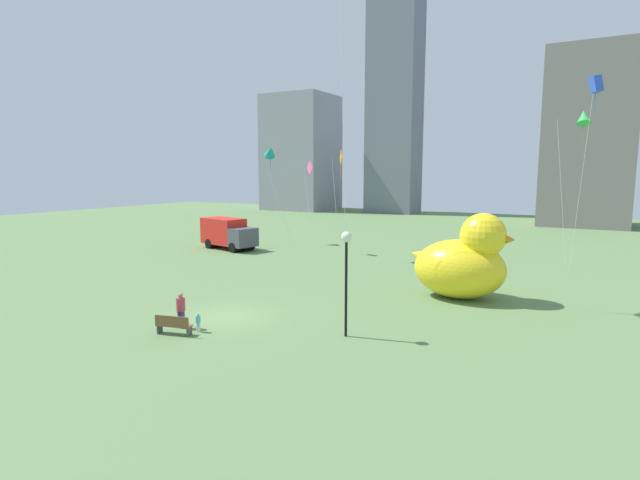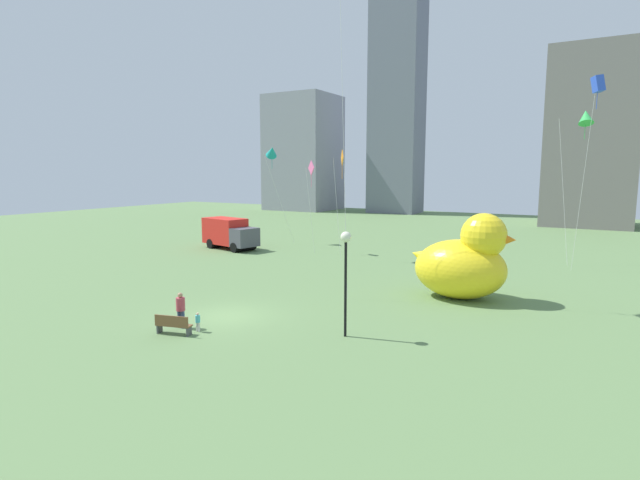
{
  "view_description": "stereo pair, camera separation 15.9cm",
  "coord_description": "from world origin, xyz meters",
  "px_view_note": "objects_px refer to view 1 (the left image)",
  "views": [
    {
      "loc": [
        15.88,
        -18.75,
        7.22
      ],
      "look_at": [
        3.57,
        3.08,
        3.75
      ],
      "focal_mm": 27.91,
      "sensor_mm": 36.0,
      "label": 1
    },
    {
      "loc": [
        16.02,
        -18.68,
        7.22
      ],
      "look_at": [
        3.57,
        3.08,
        3.75
      ],
      "focal_mm": 27.91,
      "sensor_mm": 36.0,
      "label": 2
    }
  ],
  "objects_px": {
    "kite_pink": "(310,171)",
    "kite_green": "(584,117)",
    "lamppost": "(346,257)",
    "person_child": "(198,321)",
    "kite_orange": "(341,162)",
    "box_truck": "(228,234)",
    "person_adult": "(181,309)",
    "kite_blue": "(596,86)",
    "giant_inflatable_duck": "(463,262)",
    "park_bench": "(173,325)",
    "kite_teal": "(270,152)"
  },
  "relations": [
    {
      "from": "person_adult",
      "to": "box_truck",
      "type": "distance_m",
      "value": 23.85
    },
    {
      "from": "lamppost",
      "to": "person_adult",
      "type": "bearing_deg",
      "value": -159.32
    },
    {
      "from": "park_bench",
      "to": "kite_pink",
      "type": "distance_m",
      "value": 24.45
    },
    {
      "from": "kite_pink",
      "to": "person_adult",
      "type": "bearing_deg",
      "value": -74.86
    },
    {
      "from": "box_truck",
      "to": "kite_pink",
      "type": "xyz_separation_m",
      "value": [
        7.69,
        2.1,
        5.83
      ]
    },
    {
      "from": "person_child",
      "to": "box_truck",
      "type": "height_order",
      "value": "box_truck"
    },
    {
      "from": "giant_inflatable_duck",
      "to": "kite_blue",
      "type": "height_order",
      "value": "kite_blue"
    },
    {
      "from": "kite_teal",
      "to": "kite_orange",
      "type": "distance_m",
      "value": 11.8
    },
    {
      "from": "kite_orange",
      "to": "kite_blue",
      "type": "relative_size",
      "value": 0.65
    },
    {
      "from": "kite_blue",
      "to": "kite_green",
      "type": "bearing_deg",
      "value": 101.66
    },
    {
      "from": "lamppost",
      "to": "box_truck",
      "type": "relative_size",
      "value": 0.75
    },
    {
      "from": "kite_orange",
      "to": "lamppost",
      "type": "bearing_deg",
      "value": -62.16
    },
    {
      "from": "kite_pink",
      "to": "kite_orange",
      "type": "distance_m",
      "value": 4.48
    },
    {
      "from": "kite_orange",
      "to": "kite_blue",
      "type": "distance_m",
      "value": 18.89
    },
    {
      "from": "person_child",
      "to": "kite_blue",
      "type": "distance_m",
      "value": 31.04
    },
    {
      "from": "kite_green",
      "to": "park_bench",
      "type": "bearing_deg",
      "value": -117.02
    },
    {
      "from": "lamppost",
      "to": "kite_orange",
      "type": "distance_m",
      "value": 19.88
    },
    {
      "from": "kite_orange",
      "to": "kite_green",
      "type": "xyz_separation_m",
      "value": [
        16.92,
        7.92,
        3.33
      ]
    },
    {
      "from": "box_truck",
      "to": "kite_teal",
      "type": "relative_size",
      "value": 0.62
    },
    {
      "from": "kite_pink",
      "to": "kite_orange",
      "type": "relative_size",
      "value": 0.91
    },
    {
      "from": "kite_green",
      "to": "person_child",
      "type": "bearing_deg",
      "value": -116.66
    },
    {
      "from": "kite_orange",
      "to": "kite_green",
      "type": "distance_m",
      "value": 18.98
    },
    {
      "from": "person_child",
      "to": "giant_inflatable_duck",
      "type": "bearing_deg",
      "value": 53.3
    },
    {
      "from": "giant_inflatable_duck",
      "to": "kite_green",
      "type": "bearing_deg",
      "value": 72.38
    },
    {
      "from": "person_child",
      "to": "kite_blue",
      "type": "height_order",
      "value": "kite_blue"
    },
    {
      "from": "park_bench",
      "to": "kite_pink",
      "type": "bearing_deg",
      "value": 105.56
    },
    {
      "from": "lamppost",
      "to": "kite_pink",
      "type": "xyz_separation_m",
      "value": [
        -13.05,
        19.01,
        3.7
      ]
    },
    {
      "from": "person_child",
      "to": "box_truck",
      "type": "relative_size",
      "value": 0.14
    },
    {
      "from": "person_child",
      "to": "kite_green",
      "type": "relative_size",
      "value": 0.07
    },
    {
      "from": "box_truck",
      "to": "person_adult",
      "type": "bearing_deg",
      "value": -55.34
    },
    {
      "from": "box_truck",
      "to": "kite_orange",
      "type": "distance_m",
      "value": 13.4
    },
    {
      "from": "park_bench",
      "to": "giant_inflatable_duck",
      "type": "xyz_separation_m",
      "value": [
        9.6,
        12.86,
        1.63
      ]
    },
    {
      "from": "person_adult",
      "to": "box_truck",
      "type": "xyz_separation_m",
      "value": [
        -13.56,
        19.62,
        0.52
      ]
    },
    {
      "from": "giant_inflatable_duck",
      "to": "box_truck",
      "type": "height_order",
      "value": "giant_inflatable_duck"
    },
    {
      "from": "person_adult",
      "to": "person_child",
      "type": "xyz_separation_m",
      "value": [
        1.08,
        -0.04,
        -0.43
      ]
    },
    {
      "from": "person_adult",
      "to": "kite_orange",
      "type": "relative_size",
      "value": 0.19
    },
    {
      "from": "lamppost",
      "to": "person_child",
      "type": "bearing_deg",
      "value": -155.77
    },
    {
      "from": "person_adult",
      "to": "box_truck",
      "type": "bearing_deg",
      "value": 124.66
    },
    {
      "from": "box_truck",
      "to": "kite_teal",
      "type": "bearing_deg",
      "value": 78.01
    },
    {
      "from": "lamppost",
      "to": "kite_green",
      "type": "distance_m",
      "value": 27.39
    },
    {
      "from": "kite_pink",
      "to": "kite_green",
      "type": "bearing_deg",
      "value": 16.14
    },
    {
      "from": "person_adult",
      "to": "kite_teal",
      "type": "distance_m",
      "value": 29.13
    },
    {
      "from": "person_adult",
      "to": "kite_orange",
      "type": "xyz_separation_m",
      "value": [
        -1.88,
        19.85,
        7.08
      ]
    },
    {
      "from": "park_bench",
      "to": "kite_blue",
      "type": "bearing_deg",
      "value": 58.55
    },
    {
      "from": "kite_pink",
      "to": "giant_inflatable_duck",
      "type": "bearing_deg",
      "value": -31.57
    },
    {
      "from": "person_adult",
      "to": "giant_inflatable_duck",
      "type": "relative_size",
      "value": 0.28
    },
    {
      "from": "person_adult",
      "to": "giant_inflatable_duck",
      "type": "xyz_separation_m",
      "value": [
        10.02,
        11.95,
        1.18
      ]
    },
    {
      "from": "box_truck",
      "to": "kite_green",
      "type": "xyz_separation_m",
      "value": [
        28.6,
        8.15,
        9.89
      ]
    },
    {
      "from": "person_adult",
      "to": "kite_blue",
      "type": "height_order",
      "value": "kite_blue"
    },
    {
      "from": "kite_orange",
      "to": "person_adult",
      "type": "bearing_deg",
      "value": -84.59
    }
  ]
}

